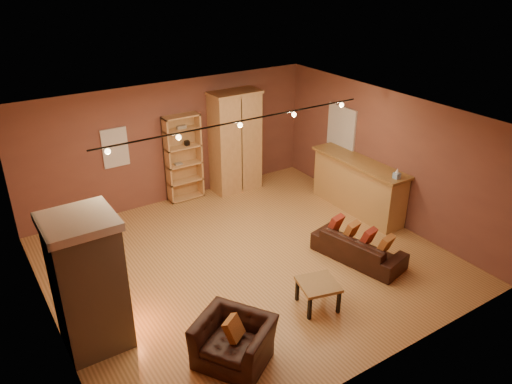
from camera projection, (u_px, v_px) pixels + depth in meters
floor at (247, 261)px, 9.51m from camera, size 7.00×7.00×0.00m
ceiling at (246, 120)px, 8.30m from camera, size 7.00×7.00×0.00m
back_wall at (171, 143)px, 11.36m from camera, size 7.00×0.02×2.80m
left_wall at (41, 253)px, 7.19m from camera, size 0.02×6.50×2.80m
right_wall at (386, 156)px, 10.62m from camera, size 0.02×6.50×2.80m
fireplace at (89, 283)px, 7.11m from camera, size 1.01×0.98×2.12m
back_window at (115, 148)px, 10.64m from camera, size 0.56×0.04×0.86m
bookcase at (182, 157)px, 11.53m from camera, size 0.84×0.33×2.05m
armoire at (235, 141)px, 11.94m from camera, size 1.20×0.68×2.45m
bar_counter at (358, 185)px, 11.15m from camera, size 0.67×2.52×1.21m
tissue_box at (397, 174)px, 10.01m from camera, size 0.13×0.13×0.23m
right_window at (341, 127)px, 11.56m from camera, size 0.05×0.90×1.00m
loveseat at (359, 243)px, 9.42m from camera, size 0.90×1.84×0.75m
armchair at (234, 335)px, 7.02m from camera, size 1.12×1.23×0.90m
coffee_table at (318, 286)px, 8.13m from camera, size 0.75×0.75×0.47m
track_rail at (240, 123)px, 8.50m from camera, size 5.20×0.09×0.13m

